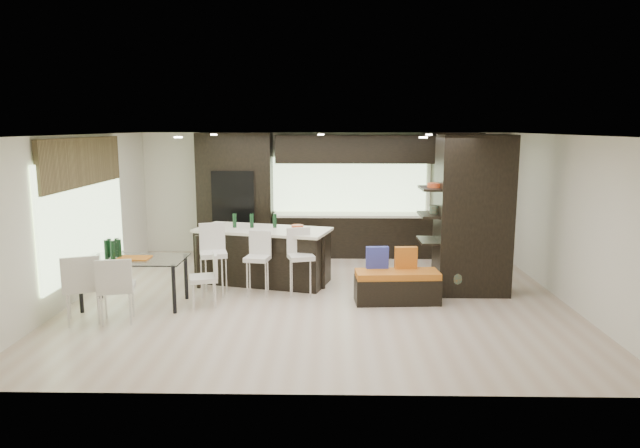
{
  "coord_description": "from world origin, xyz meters",
  "views": [
    {
      "loc": [
        0.19,
        -9.2,
        2.84
      ],
      "look_at": [
        0.0,
        0.6,
        1.15
      ],
      "focal_mm": 32.0,
      "sensor_mm": 36.0,
      "label": 1
    }
  ],
  "objects_px": {
    "floor_vase": "(456,257)",
    "dining_table": "(135,282)",
    "chair_end": "(203,282)",
    "stool_right": "(301,269)",
    "bench": "(397,287)",
    "chair_far": "(83,291)",
    "kitchen_island": "(263,255)",
    "chair_near": "(117,292)",
    "stool_mid": "(258,270)",
    "stool_left": "(214,267)"
  },
  "relations": [
    {
      "from": "kitchen_island",
      "to": "chair_near",
      "type": "distance_m",
      "value": 2.9
    },
    {
      "from": "stool_mid",
      "to": "chair_far",
      "type": "relative_size",
      "value": 0.92
    },
    {
      "from": "stool_mid",
      "to": "chair_near",
      "type": "height_order",
      "value": "chair_near"
    },
    {
      "from": "floor_vase",
      "to": "dining_table",
      "type": "distance_m",
      "value": 5.28
    },
    {
      "from": "stool_left",
      "to": "chair_far",
      "type": "distance_m",
      "value": 2.15
    },
    {
      "from": "stool_right",
      "to": "dining_table",
      "type": "height_order",
      "value": "stool_right"
    },
    {
      "from": "floor_vase",
      "to": "chair_end",
      "type": "xyz_separation_m",
      "value": [
        -4.13,
        -0.71,
        -0.27
      ]
    },
    {
      "from": "stool_right",
      "to": "kitchen_island",
      "type": "bearing_deg",
      "value": 116.23
    },
    {
      "from": "floor_vase",
      "to": "kitchen_island",
      "type": "bearing_deg",
      "value": 167.69
    },
    {
      "from": "kitchen_island",
      "to": "floor_vase",
      "type": "bearing_deg",
      "value": 3.08
    },
    {
      "from": "chair_near",
      "to": "chair_far",
      "type": "distance_m",
      "value": 0.5
    },
    {
      "from": "chair_far",
      "to": "stool_right",
      "type": "bearing_deg",
      "value": 2.73
    },
    {
      "from": "floor_vase",
      "to": "chair_far",
      "type": "height_order",
      "value": "floor_vase"
    },
    {
      "from": "kitchen_island",
      "to": "chair_near",
      "type": "bearing_deg",
      "value": -114.84
    },
    {
      "from": "kitchen_island",
      "to": "chair_end",
      "type": "xyz_separation_m",
      "value": [
        -0.78,
        -1.44,
        -0.11
      ]
    },
    {
      "from": "stool_mid",
      "to": "stool_right",
      "type": "relative_size",
      "value": 0.95
    },
    {
      "from": "bench",
      "to": "chair_far",
      "type": "bearing_deg",
      "value": -171.21
    },
    {
      "from": "kitchen_island",
      "to": "chair_end",
      "type": "distance_m",
      "value": 1.64
    },
    {
      "from": "chair_near",
      "to": "bench",
      "type": "bearing_deg",
      "value": 0.0
    },
    {
      "from": "kitchen_island",
      "to": "dining_table",
      "type": "distance_m",
      "value": 2.36
    },
    {
      "from": "dining_table",
      "to": "chair_end",
      "type": "height_order",
      "value": "chair_end"
    },
    {
      "from": "stool_right",
      "to": "chair_end",
      "type": "xyz_separation_m",
      "value": [
        -1.52,
        -0.62,
        -0.07
      ]
    },
    {
      "from": "stool_right",
      "to": "chair_near",
      "type": "distance_m",
      "value": 2.96
    },
    {
      "from": "chair_near",
      "to": "stool_mid",
      "type": "bearing_deg",
      "value": 23.14
    },
    {
      "from": "kitchen_island",
      "to": "stool_left",
      "type": "relative_size",
      "value": 2.46
    },
    {
      "from": "dining_table",
      "to": "chair_far",
      "type": "distance_m",
      "value": 0.94
    },
    {
      "from": "stool_mid",
      "to": "bench",
      "type": "distance_m",
      "value": 2.36
    },
    {
      "from": "dining_table",
      "to": "chair_far",
      "type": "xyz_separation_m",
      "value": [
        -0.5,
        -0.79,
        0.09
      ]
    },
    {
      "from": "bench",
      "to": "chair_end",
      "type": "relative_size",
      "value": 1.73
    },
    {
      "from": "floor_vase",
      "to": "chair_near",
      "type": "height_order",
      "value": "floor_vase"
    },
    {
      "from": "bench",
      "to": "chair_near",
      "type": "height_order",
      "value": "chair_near"
    },
    {
      "from": "kitchen_island",
      "to": "stool_right",
      "type": "bearing_deg",
      "value": -32.61
    },
    {
      "from": "floor_vase",
      "to": "chair_near",
      "type": "distance_m",
      "value": 5.43
    },
    {
      "from": "stool_right",
      "to": "chair_end",
      "type": "height_order",
      "value": "stool_right"
    },
    {
      "from": "stool_left",
      "to": "bench",
      "type": "distance_m",
      "value": 3.09
    },
    {
      "from": "chair_end",
      "to": "stool_right",
      "type": "bearing_deg",
      "value": -83.42
    },
    {
      "from": "bench",
      "to": "chair_far",
      "type": "xyz_separation_m",
      "value": [
        -4.69,
        -1.04,
        0.21
      ]
    },
    {
      "from": "floor_vase",
      "to": "chair_near",
      "type": "xyz_separation_m",
      "value": [
        -5.22,
        -1.48,
        -0.21
      ]
    },
    {
      "from": "chair_far",
      "to": "chair_end",
      "type": "bearing_deg",
      "value": 4.71
    },
    {
      "from": "dining_table",
      "to": "chair_near",
      "type": "height_order",
      "value": "chair_near"
    },
    {
      "from": "stool_right",
      "to": "bench",
      "type": "distance_m",
      "value": 1.64
    },
    {
      "from": "dining_table",
      "to": "chair_end",
      "type": "relative_size",
      "value": 2.03
    },
    {
      "from": "kitchen_island",
      "to": "stool_left",
      "type": "xyz_separation_m",
      "value": [
        -0.74,
        -0.83,
        -0.01
      ]
    },
    {
      "from": "stool_right",
      "to": "bench",
      "type": "relative_size",
      "value": 0.67
    },
    {
      "from": "floor_vase",
      "to": "dining_table",
      "type": "xyz_separation_m",
      "value": [
        -5.22,
        -0.71,
        -0.28
      ]
    },
    {
      "from": "floor_vase",
      "to": "chair_end",
      "type": "height_order",
      "value": "floor_vase"
    },
    {
      "from": "chair_far",
      "to": "bench",
      "type": "bearing_deg",
      "value": -9.15
    },
    {
      "from": "kitchen_island",
      "to": "chair_far",
      "type": "distance_m",
      "value": 3.25
    },
    {
      "from": "dining_table",
      "to": "chair_end",
      "type": "xyz_separation_m",
      "value": [
        1.09,
        0.0,
        0.01
      ]
    },
    {
      "from": "stool_left",
      "to": "stool_mid",
      "type": "bearing_deg",
      "value": -13.61
    }
  ]
}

